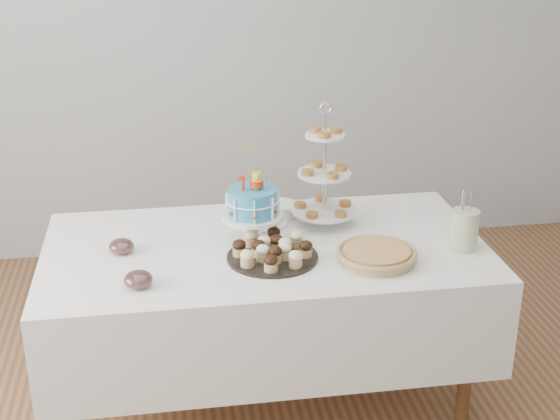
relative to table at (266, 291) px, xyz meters
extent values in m
cube|color=#9EA1A3|center=(0.00, 1.70, 0.81)|extent=(5.00, 0.04, 2.70)
cube|color=silver|center=(0.00, 0.00, 0.00)|extent=(1.92, 1.02, 0.45)
cylinder|color=brown|center=(-0.82, -0.37, -0.21)|extent=(0.06, 0.06, 0.67)
cylinder|color=brown|center=(0.82, -0.37, -0.21)|extent=(0.06, 0.06, 0.67)
cylinder|color=brown|center=(-0.82, 0.37, -0.21)|extent=(0.06, 0.06, 0.67)
cylinder|color=brown|center=(0.82, 0.37, -0.21)|extent=(0.06, 0.06, 0.67)
cylinder|color=#2B8DBD|center=(-0.05, 0.05, 0.41)|extent=(0.21, 0.21, 0.12)
torus|color=white|center=(-0.05, 0.05, 0.42)|extent=(0.23, 0.23, 0.01)
cube|color=red|center=(-0.09, 0.04, 0.51)|extent=(0.02, 0.01, 0.07)
cylinder|color=blue|center=(0.01, 0.02, 0.51)|extent=(0.01, 0.01, 0.07)
cylinder|color=silver|center=(-0.06, 0.08, 0.55)|extent=(0.00, 0.00, 0.17)
cylinder|color=yellow|center=(-0.06, 0.08, 0.64)|extent=(0.04, 0.04, 0.01)
cylinder|color=black|center=(0.01, -0.14, 0.23)|extent=(0.39, 0.39, 0.01)
ellipsoid|color=black|center=(-0.06, -0.14, 0.29)|extent=(0.06, 0.06, 0.04)
ellipsoid|color=beige|center=(0.09, -0.14, 0.29)|extent=(0.06, 0.06, 0.04)
cylinder|color=tan|center=(0.44, -0.23, 0.25)|extent=(0.32, 0.32, 0.04)
cylinder|color=#AE8143|center=(0.44, -0.23, 0.27)|extent=(0.28, 0.28, 0.02)
torus|color=tan|center=(0.44, -0.23, 0.27)|extent=(0.34, 0.34, 0.02)
cylinder|color=silver|center=(0.30, 0.20, 0.49)|extent=(0.01, 0.01, 0.53)
cylinder|color=white|center=(0.30, 0.20, 0.29)|extent=(0.30, 0.30, 0.01)
cylinder|color=white|center=(0.30, 0.20, 0.47)|extent=(0.24, 0.24, 0.01)
cylinder|color=white|center=(0.30, 0.20, 0.65)|extent=(0.18, 0.18, 0.01)
torus|color=silver|center=(0.30, 0.20, 0.78)|extent=(0.06, 0.01, 0.06)
cylinder|color=white|center=(0.11, 0.32, 0.26)|extent=(0.16, 0.16, 0.06)
cylinder|color=white|center=(0.02, 0.23, 0.23)|extent=(0.23, 0.23, 0.01)
ellipsoid|color=silver|center=(-0.54, -0.31, 0.26)|extent=(0.11, 0.11, 0.07)
cylinder|color=#580A07|center=(-0.54, -0.31, 0.25)|extent=(0.08, 0.08, 0.03)
ellipsoid|color=silver|center=(-0.62, 0.02, 0.26)|extent=(0.11, 0.11, 0.06)
cylinder|color=#580A07|center=(-0.62, 0.02, 0.25)|extent=(0.07, 0.07, 0.03)
cylinder|color=white|center=(0.84, -0.16, 0.31)|extent=(0.12, 0.12, 0.17)
cylinder|color=white|center=(0.90, -0.15, 0.33)|extent=(0.01, 0.01, 0.09)
camera|label=1|loc=(-0.42, -3.06, 1.66)|focal=50.00mm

